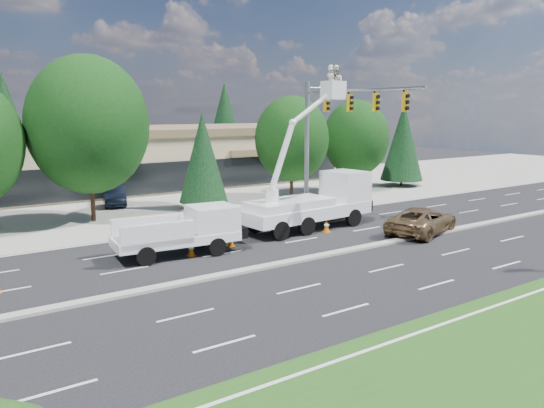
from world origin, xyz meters
TOP-DOWN VIEW (x-y plane):
  - ground at (0.00, 0.00)m, footprint 140.00×140.00m
  - concrete_apron at (0.00, 20.00)m, footprint 140.00×22.00m
  - grass_verge at (0.00, -13.00)m, footprint 140.00×10.00m
  - road_median at (0.00, 0.00)m, footprint 120.00×0.55m
  - strip_mall at (0.00, 29.97)m, footprint 50.40×15.40m
  - tree_front_d at (-3.00, 15.00)m, footprint 7.63×7.63m
  - tree_front_e at (5.00, 15.00)m, footprint 3.55×3.55m
  - tree_front_f at (13.00, 15.00)m, footprint 5.97×5.97m
  - tree_front_g at (20.00, 15.00)m, footprint 5.80×5.80m
  - tree_front_h at (26.00, 15.00)m, footprint 3.96×3.96m
  - tree_back_b at (-4.00, 42.00)m, footprint 5.61×5.61m
  - tree_back_c at (10.00, 42.00)m, footprint 3.90×3.90m
  - tree_back_d at (22.00, 42.00)m, footprint 5.45×5.45m
  - signal_mast at (10.03, 7.04)m, footprint 2.76×10.16m
  - utility_pickup at (-1.55, 4.18)m, footprint 6.28×2.85m
  - bucket_truck at (7.73, 5.33)m, footprint 8.83×3.32m
  - traffic_cone_b at (-1.44, 3.74)m, footprint 0.40×0.40m
  - traffic_cone_c at (1.09, 4.26)m, footprint 0.40×0.40m
  - traffic_cone_d at (7.46, 3.97)m, footprint 0.40×0.40m
  - minivan at (11.89, 0.60)m, footprint 6.06×4.08m
  - parked_car_east at (0.00, 20.05)m, footprint 2.63×4.71m

SIDE VIEW (x-z plane):
  - ground at x=0.00m, z-range 0.00..0.00m
  - concrete_apron at x=0.00m, z-range 0.00..0.01m
  - grass_verge at x=0.00m, z-range 0.00..0.01m
  - road_median at x=0.00m, z-range 0.00..0.12m
  - traffic_cone_b at x=-1.44m, z-range -0.01..0.69m
  - traffic_cone_c at x=1.09m, z-range -0.01..0.69m
  - traffic_cone_d at x=7.46m, z-range -0.01..0.69m
  - parked_car_east at x=0.00m, z-range 0.00..1.47m
  - minivan at x=11.89m, z-range 0.00..1.54m
  - utility_pickup at x=-1.55m, z-range -0.21..2.13m
  - bucket_truck at x=7.73m, z-range -2.84..6.94m
  - strip_mall at x=0.00m, z-range 0.08..5.58m
  - tree_front_e at x=5.00m, z-range 0.25..7.24m
  - tree_back_c at x=10.00m, z-range 0.28..7.97m
  - tree_front_h at x=26.00m, z-range 0.28..8.10m
  - tree_front_g at x=20.00m, z-range 0.69..8.73m
  - tree_front_f at x=13.00m, z-range 0.71..8.99m
  - tree_back_d at x=22.00m, z-range 0.39..11.13m
  - tree_back_b at x=-4.00m, z-range 0.40..11.47m
  - signal_mast at x=10.03m, z-range 1.56..10.56m
  - tree_front_d at x=-3.00m, z-range 0.90..11.48m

